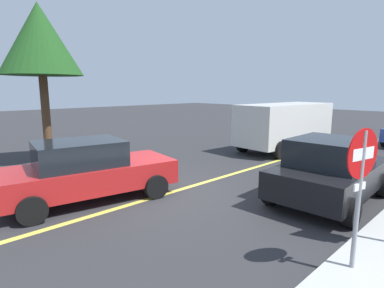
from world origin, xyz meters
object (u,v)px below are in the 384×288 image
object	(u,v)px
white_van	(284,124)
car_red_crossing	(87,170)
stop_sign	(360,178)
tree_left_verge	(40,40)
car_black_near_curb	(330,170)

from	to	relation	value
white_van	car_red_crossing	bearing A→B (deg)	179.52
car_red_crossing	white_van	bearing A→B (deg)	-0.48
white_van	stop_sign	bearing A→B (deg)	-144.12
stop_sign	white_van	bearing A→B (deg)	35.88
tree_left_verge	white_van	bearing A→B (deg)	-28.11
white_van	tree_left_verge	size ratio (longest dim) A/B	0.89
car_red_crossing	car_black_near_curb	xyz separation A→B (m)	(4.49, -4.43, 0.03)
tree_left_verge	stop_sign	bearing A→B (deg)	-85.89
stop_sign	car_black_near_curb	bearing A→B (deg)	28.44
white_van	car_red_crossing	world-z (taller)	white_van
car_red_crossing	car_black_near_curb	distance (m)	6.31
car_red_crossing	tree_left_verge	world-z (taller)	tree_left_verge
white_van	tree_left_verge	world-z (taller)	tree_left_verge
car_black_near_curb	white_van	bearing A→B (deg)	39.63
car_black_near_curb	tree_left_verge	xyz separation A→B (m)	(-3.81, 9.19, 3.81)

